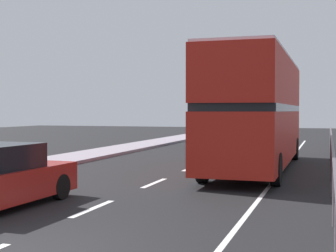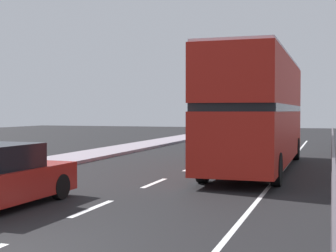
# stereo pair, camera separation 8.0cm
# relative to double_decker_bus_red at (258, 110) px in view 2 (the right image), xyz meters

# --- Properties ---
(lane_paint_markings) EXTENTS (3.59, 46.00, 0.01)m
(lane_paint_markings) POSITION_rel_double_decker_bus_red_xyz_m (-0.45, -4.09, -2.27)
(lane_paint_markings) COLOR silver
(lane_paint_markings) RESTS_ON ground
(bridge_side_railing) EXTENTS (0.10, 42.00, 1.10)m
(bridge_side_railing) POSITION_rel_double_decker_bus_red_xyz_m (2.71, -3.73, -1.39)
(bridge_side_railing) COLOR #554B52
(bridge_side_railing) RESTS_ON ground
(double_decker_bus_red) EXTENTS (2.53, 11.36, 4.24)m
(double_decker_bus_red) POSITION_rel_double_decker_bus_red_xyz_m (0.00, 0.00, 0.00)
(double_decker_bus_red) COLOR #AC1D15
(double_decker_bus_red) RESTS_ON ground
(sedan_car_ahead) EXTENTS (1.78, 4.34, 1.42)m
(sedan_car_ahead) POSITION_rel_double_decker_bus_red_xyz_m (-4.48, 11.78, -1.59)
(sedan_car_ahead) COLOR #182531
(sedan_car_ahead) RESTS_ON ground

